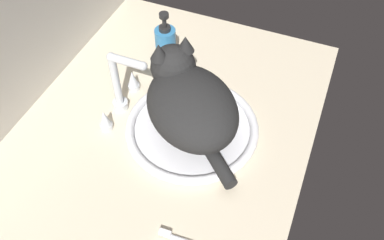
% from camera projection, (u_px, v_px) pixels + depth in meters
% --- Properties ---
extents(countertop, '(1.00, 0.72, 0.03)m').
position_uv_depth(countertop, '(162.00, 138.00, 1.04)').
color(countertop, beige).
rests_on(countertop, ground).
extents(backsplash_wall, '(1.00, 0.02, 0.35)m').
position_uv_depth(backsplash_wall, '(21.00, 53.00, 1.01)').
color(backsplash_wall, beige).
rests_on(backsplash_wall, ground).
extents(sink_basin, '(0.34, 0.34, 0.02)m').
position_uv_depth(sink_basin, '(192.00, 128.00, 1.03)').
color(sink_basin, white).
rests_on(sink_basin, countertop).
extents(faucet, '(0.18, 0.11, 0.19)m').
position_uv_depth(faucet, '(120.00, 89.00, 1.03)').
color(faucet, silver).
rests_on(faucet, countertop).
extents(cat, '(0.34, 0.34, 0.19)m').
position_uv_depth(cat, '(188.00, 99.00, 0.98)').
color(cat, black).
rests_on(cat, sink_basin).
extents(soap_pump_bottle, '(0.06, 0.06, 0.17)m').
position_uv_depth(soap_pump_bottle, '(166.00, 45.00, 1.16)').
color(soap_pump_bottle, teal).
rests_on(soap_pump_bottle, countertop).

